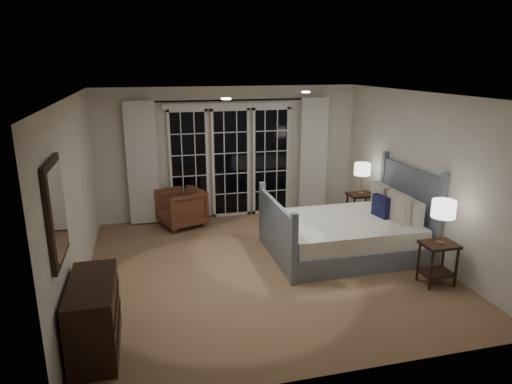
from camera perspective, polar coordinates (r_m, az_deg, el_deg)
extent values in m
plane|color=#8D6D4C|center=(6.84, 1.00, -9.35)|extent=(5.00, 5.00, 0.00)
plane|color=white|center=(6.20, 1.11, 12.04)|extent=(5.00, 5.00, 0.00)
cube|color=silver|center=(6.26, -21.62, -0.70)|extent=(0.02, 5.00, 2.50)
cube|color=silver|center=(7.45, 19.97, 1.99)|extent=(0.02, 5.00, 2.50)
cube|color=silver|center=(8.79, -3.24, 4.92)|extent=(5.00, 0.02, 2.50)
cube|color=silver|center=(4.18, 10.16, -7.85)|extent=(5.00, 0.02, 2.50)
cube|color=black|center=(8.68, -8.38, 3.30)|extent=(0.66, 0.02, 2.02)
cube|color=black|center=(8.80, -3.18, 3.60)|extent=(0.66, 0.02, 2.02)
cube|color=black|center=(8.98, 1.84, 3.87)|extent=(0.66, 0.02, 2.02)
cube|color=white|center=(8.62, -3.28, 10.75)|extent=(2.50, 0.04, 0.10)
cylinder|color=black|center=(8.55, -3.21, 11.39)|extent=(3.50, 0.03, 0.03)
cube|color=silver|center=(8.53, -14.03, 3.46)|extent=(0.55, 0.10, 2.25)
cube|color=silver|center=(9.14, 7.15, 4.61)|extent=(0.55, 0.10, 2.25)
cylinder|color=white|center=(7.02, 6.25, 12.31)|extent=(0.12, 0.12, 0.01)
cylinder|color=white|center=(5.68, -3.77, 11.55)|extent=(0.12, 0.12, 0.01)
cube|color=slate|center=(7.38, 10.84, -6.40)|extent=(2.10, 1.64, 0.31)
cube|color=white|center=(7.28, 10.96, -4.35)|extent=(2.04, 1.58, 0.26)
cube|color=slate|center=(7.73, 18.53, -1.90)|extent=(0.06, 1.64, 1.33)
cube|color=slate|center=(6.89, 2.54, -5.00)|extent=(0.06, 1.64, 0.92)
cube|color=white|center=(7.35, 18.58, -2.18)|extent=(0.14, 0.60, 0.36)
cube|color=white|center=(7.87, 16.11, -0.80)|extent=(0.14, 0.60, 0.36)
cube|color=beige|center=(7.28, 17.38, -1.86)|extent=(0.16, 0.46, 0.45)
cube|color=beige|center=(7.74, 15.26, -0.65)|extent=(0.16, 0.46, 0.45)
cube|color=#16173C|center=(7.46, 15.32, -1.72)|extent=(0.15, 0.35, 0.34)
cube|color=black|center=(6.60, 21.96, -6.11)|extent=(0.45, 0.36, 0.04)
cube|color=black|center=(6.76, 21.60, -9.34)|extent=(0.42, 0.33, 0.03)
cylinder|color=black|center=(6.50, 21.06, -9.16)|extent=(0.04, 0.04, 0.56)
cylinder|color=black|center=(6.72, 23.76, -8.64)|extent=(0.04, 0.04, 0.56)
cylinder|color=black|center=(6.71, 19.64, -8.20)|extent=(0.04, 0.04, 0.56)
cylinder|color=black|center=(6.92, 22.30, -7.73)|extent=(0.04, 0.04, 0.56)
cube|color=black|center=(8.60, 12.96, -0.31)|extent=(0.46, 0.37, 0.04)
cube|color=black|center=(8.72, 12.79, -2.92)|extent=(0.42, 0.33, 0.03)
cylinder|color=black|center=(8.48, 12.12, -2.58)|extent=(0.04, 0.04, 0.57)
cylinder|color=black|center=(8.65, 14.41, -2.36)|extent=(0.04, 0.04, 0.57)
cylinder|color=black|center=(8.73, 11.28, -1.99)|extent=(0.04, 0.04, 0.57)
cylinder|color=black|center=(8.89, 13.53, -1.79)|extent=(0.04, 0.04, 0.57)
cylinder|color=#AB7744|center=(6.59, 21.98, -5.87)|extent=(0.12, 0.12, 0.02)
cylinder|color=#AB7744|center=(6.53, 22.15, -4.36)|extent=(0.02, 0.02, 0.35)
cylinder|color=white|center=(6.44, 22.41, -1.96)|extent=(0.31, 0.31, 0.23)
cylinder|color=#AB7744|center=(8.59, 12.97, -0.12)|extent=(0.12, 0.12, 0.02)
cylinder|color=#AB7744|center=(8.55, 13.04, 1.01)|extent=(0.02, 0.02, 0.33)
cylinder|color=white|center=(8.48, 13.16, 2.80)|extent=(0.29, 0.29, 0.22)
imported|color=brown|center=(8.49, -9.32, -1.96)|extent=(0.96, 0.95, 0.69)
cube|color=black|center=(5.16, -19.57, -14.44)|extent=(0.46, 1.10, 0.78)
cube|color=black|center=(5.21, -16.79, -15.58)|extent=(0.01, 1.08, 0.01)
cube|color=black|center=(5.08, -17.02, -13.11)|extent=(0.01, 1.08, 0.01)
cube|color=black|center=(4.74, -23.74, -2.24)|extent=(0.04, 0.85, 1.00)
cube|color=white|center=(4.74, -23.44, -2.22)|extent=(0.01, 0.73, 0.88)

